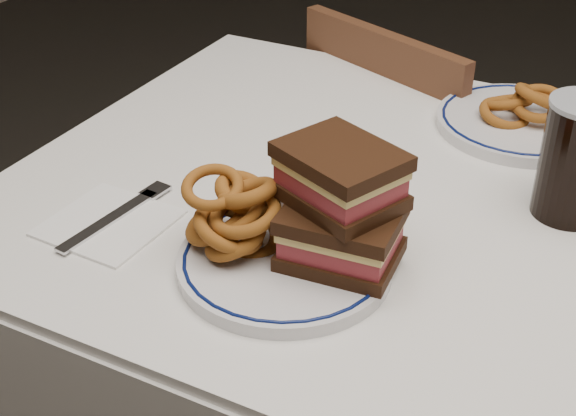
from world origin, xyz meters
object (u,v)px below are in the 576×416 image
at_px(chair_far, 408,194).
at_px(far_plate, 523,122).
at_px(main_plate, 285,262).
at_px(reuben_sandwich, 341,206).

xyz_separation_m(chair_far, far_plate, (0.24, -0.21, 0.31)).
distance_m(chair_far, main_plate, 0.78).
bearing_deg(reuben_sandwich, far_plate, 77.10).
bearing_deg(far_plate, main_plate, -107.91).
distance_m(main_plate, reuben_sandwich, 0.10).
distance_m(chair_far, far_plate, 0.44).
relative_size(main_plate, far_plate, 0.95).
relative_size(main_plate, reuben_sandwich, 1.57).
height_order(main_plate, far_plate, far_plate).
distance_m(chair_far, reuben_sandwich, 0.79).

